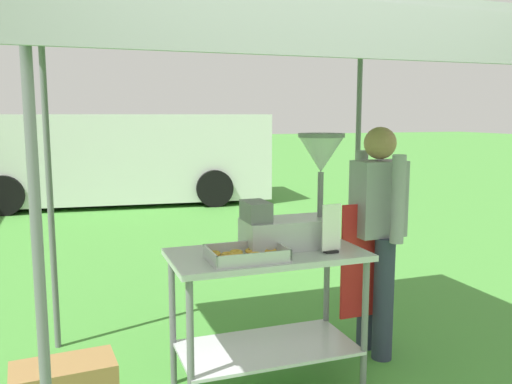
{
  "coord_description": "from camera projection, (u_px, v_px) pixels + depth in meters",
  "views": [
    {
      "loc": [
        -1.14,
        -1.7,
        1.7
      ],
      "look_at": [
        -0.03,
        1.43,
        1.21
      ],
      "focal_mm": 37.64,
      "sensor_mm": 36.0,
      "label": 1
    }
  ],
  "objects": [
    {
      "name": "donut_tray",
      "position": [
        245.0,
        256.0,
        3.05
      ],
      "size": [
        0.44,
        0.3,
        0.07
      ],
      "color": "#B7B7BC",
      "rests_on": "donut_cart"
    },
    {
      "name": "menu_sign",
      "position": [
        331.0,
        232.0,
        3.18
      ],
      "size": [
        0.13,
        0.05,
        0.29
      ],
      "color": "black",
      "rests_on": "donut_cart"
    },
    {
      "name": "donut_cart",
      "position": [
        267.0,
        290.0,
        3.26
      ],
      "size": [
        1.17,
        0.6,
        0.87
      ],
      "color": "#B7B7BC",
      "rests_on": "ground"
    },
    {
      "name": "ground_plane",
      "position": [
        153.0,
        232.0,
        7.8
      ],
      "size": [
        70.0,
        70.0,
        0.0
      ],
      "primitive_type": "plane",
      "color": "#478E38"
    },
    {
      "name": "donut_fryer",
      "position": [
        298.0,
        202.0,
        3.32
      ],
      "size": [
        0.64,
        0.29,
        0.7
      ],
      "color": "#B7B7BC",
      "rests_on": "donut_cart"
    },
    {
      "name": "van_white",
      "position": [
        113.0,
        157.0,
        10.27
      ],
      "size": [
        5.95,
        2.51,
        1.69
      ],
      "color": "white",
      "rests_on": "ground"
    },
    {
      "name": "vendor",
      "position": [
        377.0,
        229.0,
        3.72
      ],
      "size": [
        0.45,
        0.53,
        1.61
      ],
      "color": "#2D3347",
      "rests_on": "ground"
    },
    {
      "name": "stall_canopy",
      "position": [
        262.0,
        41.0,
        3.13
      ],
      "size": [
        2.67,
        2.05,
        2.21
      ],
      "color": "slate",
      "rests_on": "ground"
    }
  ]
}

